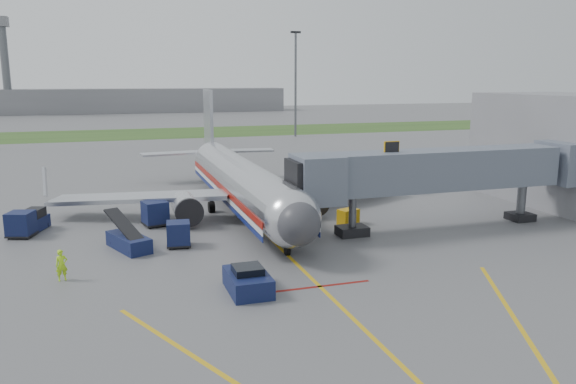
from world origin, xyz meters
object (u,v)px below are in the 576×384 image
object	(u,v)px
airliner	(241,181)
belt_loader	(128,241)
pushback_tug	(248,281)
baggage_tug	(35,221)
ramp_worker	(62,265)

from	to	relation	value
airliner	belt_loader	distance (m)	13.36
airliner	pushback_tug	bearing A→B (deg)	-102.05
airliner	baggage_tug	distance (m)	16.65
pushback_tug	ramp_worker	xyz separation A→B (m)	(-9.75, 4.92, 0.31)
airliner	pushback_tug	world-z (taller)	airliner
baggage_tug	ramp_worker	bearing A→B (deg)	-77.58
pushback_tug	baggage_tug	xyz separation A→B (m)	(-12.47, 17.27, 0.14)
pushback_tug	belt_loader	size ratio (longest dim) A/B	0.70
belt_loader	ramp_worker	bearing A→B (deg)	-127.27
airliner	baggage_tug	xyz separation A→B (m)	(-16.48, -1.48, -1.89)
airliner	ramp_worker	distance (m)	19.58
airliner	pushback_tug	xyz separation A→B (m)	(-4.00, -18.75, -2.04)
airliner	ramp_worker	xyz separation A→B (m)	(-13.76, -13.82, -1.73)
pushback_tug	belt_loader	distance (m)	11.61
airliner	pushback_tug	distance (m)	19.28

